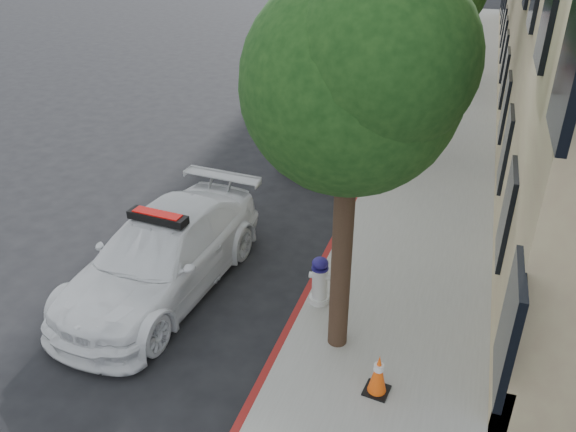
{
  "coord_description": "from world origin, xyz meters",
  "views": [
    {
      "loc": [
        4.34,
        -8.74,
        6.12
      ],
      "look_at": [
        1.34,
        0.2,
        1.0
      ],
      "focal_mm": 35.0,
      "sensor_mm": 36.0,
      "label": 1
    }
  ],
  "objects_px": {
    "parked_car_mid": "(341,124)",
    "fire_hydrant": "(320,281)",
    "parked_car_far": "(389,36)",
    "traffic_cone": "(378,374)",
    "police_car": "(163,255)"
  },
  "relations": [
    {
      "from": "parked_car_mid",
      "to": "fire_hydrant",
      "type": "relative_size",
      "value": 5.37
    },
    {
      "from": "parked_car_far",
      "to": "traffic_cone",
      "type": "distance_m",
      "value": 22.55
    },
    {
      "from": "parked_car_mid",
      "to": "parked_car_far",
      "type": "distance_m",
      "value": 13.27
    },
    {
      "from": "fire_hydrant",
      "to": "traffic_cone",
      "type": "xyz_separation_m",
      "value": [
        1.34,
        -1.74,
        -0.11
      ]
    },
    {
      "from": "parked_car_mid",
      "to": "parked_car_far",
      "type": "xyz_separation_m",
      "value": [
        -0.89,
        13.24,
        0.01
      ]
    },
    {
      "from": "police_car",
      "to": "fire_hydrant",
      "type": "xyz_separation_m",
      "value": [
        2.85,
        0.29,
        -0.13
      ]
    },
    {
      "from": "parked_car_far",
      "to": "fire_hydrant",
      "type": "xyz_separation_m",
      "value": [
        2.31,
        -20.5,
        -0.24
      ]
    },
    {
      "from": "police_car",
      "to": "parked_car_far",
      "type": "bearing_deg",
      "value": 92.74
    },
    {
      "from": "police_car",
      "to": "parked_car_far",
      "type": "relative_size",
      "value": 1.0
    },
    {
      "from": "parked_car_far",
      "to": "fire_hydrant",
      "type": "relative_size",
      "value": 5.6
    },
    {
      "from": "police_car",
      "to": "parked_car_mid",
      "type": "bearing_deg",
      "value": 83.54
    },
    {
      "from": "parked_car_mid",
      "to": "fire_hydrant",
      "type": "xyz_separation_m",
      "value": [
        1.42,
        -7.27,
        -0.23
      ]
    },
    {
      "from": "police_car",
      "to": "traffic_cone",
      "type": "relative_size",
      "value": 7.67
    },
    {
      "from": "parked_car_far",
      "to": "fire_hydrant",
      "type": "bearing_deg",
      "value": -87.82
    },
    {
      "from": "parked_car_mid",
      "to": "parked_car_far",
      "type": "height_order",
      "value": "parked_car_far"
    }
  ]
}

